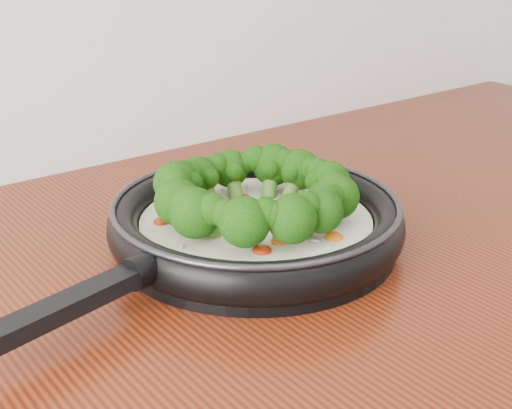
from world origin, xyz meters
TOP-DOWN VIEW (x-y plane):
  - skillet at (-0.12, 1.13)m, footprint 0.53×0.39m

SIDE VIEW (x-z plane):
  - skillet at x=-0.12m, z-range 0.89..0.98m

